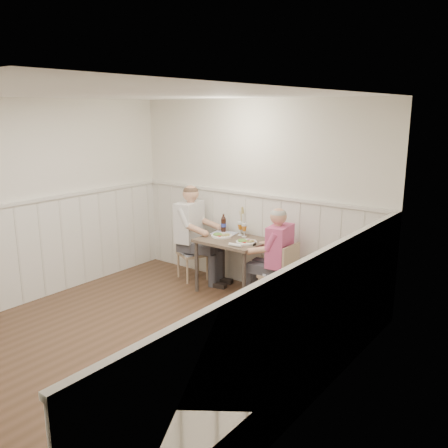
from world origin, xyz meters
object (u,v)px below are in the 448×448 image
(dining_table, at_px, (233,246))
(man_in_pink, at_px, (276,264))
(chair_right, at_px, (282,273))
(grass_vase, at_px, (241,221))
(diner_cream, at_px, (192,241))
(chair_left, at_px, (191,250))
(beer_bottle, at_px, (224,224))

(dining_table, xyz_separation_m, man_in_pink, (0.71, -0.03, -0.10))
(chair_right, height_order, grass_vase, grass_vase)
(grass_vase, bearing_deg, diner_cream, -155.27)
(chair_left, height_order, grass_vase, grass_vase)
(chair_left, relative_size, diner_cream, 0.55)
(dining_table, distance_m, diner_cream, 0.74)
(diner_cream, bearing_deg, man_in_pink, -1.66)
(chair_left, height_order, man_in_pink, man_in_pink)
(diner_cream, bearing_deg, chair_left, 142.67)
(chair_left, distance_m, man_in_pink, 1.54)
(man_in_pink, bearing_deg, beer_bottle, 165.54)
(dining_table, xyz_separation_m, diner_cream, (-0.74, 0.01, -0.05))
(chair_right, xyz_separation_m, grass_vase, (-0.88, 0.34, 0.48))
(dining_table, bearing_deg, man_in_pink, -2.77)
(chair_left, bearing_deg, man_in_pink, -3.86)
(dining_table, distance_m, chair_left, 0.85)
(chair_right, xyz_separation_m, beer_bottle, (-1.13, 0.27, 0.41))
(beer_bottle, bearing_deg, chair_left, -160.72)
(grass_vase, bearing_deg, man_in_pink, -23.04)
(chair_right, bearing_deg, diner_cream, 178.45)
(chair_right, distance_m, diner_cream, 1.54)
(grass_vase, bearing_deg, chair_right, -21.04)
(beer_bottle, distance_m, grass_vase, 0.27)
(diner_cream, bearing_deg, dining_table, -0.59)
(chair_right, bearing_deg, dining_table, 177.56)
(dining_table, relative_size, chair_left, 1.12)
(chair_right, relative_size, man_in_pink, 0.64)
(dining_table, distance_m, grass_vase, 0.43)
(chair_right, height_order, chair_left, chair_right)
(diner_cream, relative_size, grass_vase, 3.49)
(dining_table, relative_size, beer_bottle, 3.42)
(diner_cream, xyz_separation_m, grass_vase, (0.65, 0.30, 0.33))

